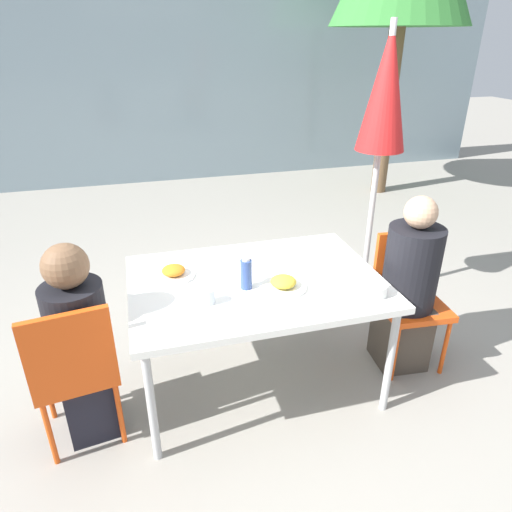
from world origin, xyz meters
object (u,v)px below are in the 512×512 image
chair_left (74,365)px  drinking_cup (208,296)px  person_left (82,348)px  salad_bowl (372,288)px  chair_right (408,289)px  person_right (408,290)px  bottle (246,273)px  closed_umbrella (384,105)px

chair_left → drinking_cup: size_ratio=10.46×
person_left → salad_bowl: (1.52, -0.17, 0.21)m
chair_right → person_right: person_right is taller
bottle → salad_bowl: 0.68m
person_right → person_left: bearing=6.5°
chair_left → bottle: bearing=1.0°
person_right → closed_umbrella: (0.17, 0.83, 1.00)m
bottle → chair_left: bearing=-170.6°
person_left → salad_bowl: person_left is taller
chair_left → person_left: (0.04, 0.09, 0.04)m
chair_left → bottle: bottle is taller
person_right → salad_bowl: (-0.40, -0.23, 0.21)m
chair_left → drinking_cup: (0.69, 0.05, 0.26)m
chair_right → bottle: size_ratio=4.61×
chair_left → closed_umbrella: bearing=16.4°
bottle → salad_bowl: bottle is taller
chair_right → salad_bowl: (-0.46, -0.31, 0.25)m
bottle → salad_bowl: (0.64, -0.24, -0.06)m
chair_left → closed_umbrella: (2.13, 0.98, 1.04)m
person_left → person_right: size_ratio=0.97×
chair_right → salad_bowl: chair_right is taller
chair_left → bottle: 0.99m
person_left → person_right: (1.92, 0.07, 0.01)m
person_left → person_right: person_right is taller
person_left → bottle: size_ratio=5.98×
chair_right → bottle: (-1.10, -0.08, 0.31)m
chair_right → salad_bowl: 0.61m
person_right → bottle: size_ratio=6.19×
person_left → chair_right: size_ratio=1.30×
person_left → chair_right: (1.98, 0.14, -0.04)m
closed_umbrella → drinking_cup: bearing=-147.1°
bottle → closed_umbrella: bearing=34.5°
chair_left → person_right: bearing=-4.0°
person_right → closed_umbrella: 1.31m
person_right → salad_bowl: bearing=34.8°
bottle → drinking_cup: 0.26m
person_left → drinking_cup: size_ratio=13.58×
chair_left → salad_bowl: size_ratio=5.03×
chair_left → person_right: size_ratio=0.74×
drinking_cup → salad_bowl: drinking_cup is taller
drinking_cup → closed_umbrella: bearing=32.9°
closed_umbrella → bottle: (-1.21, -0.83, -0.73)m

